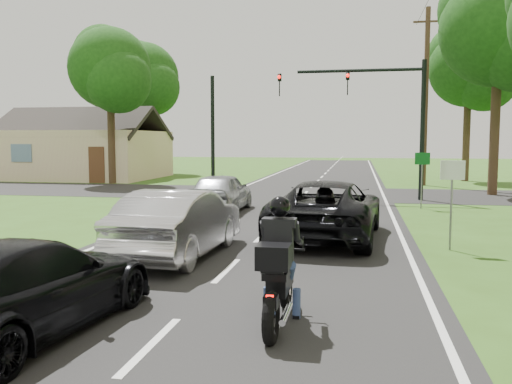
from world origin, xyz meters
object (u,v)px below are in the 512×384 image
motorcycle_rider (279,275)px  silver_suv (221,192)px  silver_sedan (179,223)px  traffic_signal (379,104)px  dark_car_behind (24,286)px  dark_suv (327,209)px  sign_green (422,167)px  utility_pole_far (426,96)px  sign_white (452,183)px

motorcycle_rider → silver_suv: 12.14m
silver_sedan → traffic_signal: traffic_signal is taller
traffic_signal → silver_suv: bearing=-136.2°
silver_sedan → dark_car_behind: silver_sedan is taller
dark_suv → sign_green: (3.15, 6.98, 0.82)m
silver_sedan → utility_pole_far: (7.55, 20.90, 4.32)m
traffic_signal → utility_pole_far: (2.86, 8.00, 0.95)m
silver_suv → utility_pole_far: size_ratio=0.42×
sign_green → dark_suv: bearing=-114.3°
silver_sedan → sign_green: bearing=-119.9°
silver_suv → dark_car_behind: size_ratio=0.93×
sign_white → sign_green: bearing=88.6°
silver_sedan → traffic_signal: size_ratio=0.72×
utility_pole_far → sign_green: bearing=-96.7°
traffic_signal → utility_pole_far: bearing=70.3°
sign_white → silver_sedan: bearing=-162.7°
motorcycle_rider → silver_sedan: 4.94m
traffic_signal → sign_green: 4.24m
silver_suv → dark_car_behind: (0.52, -12.51, -0.06)m
motorcycle_rider → utility_pole_far: size_ratio=0.21×
dark_suv → silver_sedan: 4.24m
sign_green → dark_car_behind: bearing=-114.2°
silver_suv → dark_car_behind: bearing=92.0°
dark_suv → utility_pole_far: utility_pole_far is taller
dark_suv → silver_suv: size_ratio=1.33×
motorcycle_rider → sign_white: (3.22, 5.94, 0.87)m
utility_pole_far → traffic_signal: bearing=-109.7°
traffic_signal → dark_suv: bearing=-99.0°
silver_suv → utility_pole_far: (8.52, 13.43, 4.36)m
sign_white → traffic_signal: bearing=97.0°
sign_white → dark_suv: bearing=160.9°
dark_suv → dark_car_behind: dark_suv is taller
motorcycle_rider → sign_white: 6.81m
traffic_signal → sign_green: (1.56, -3.02, -2.54)m
silver_sedan → utility_pole_far: 22.64m
sign_green → traffic_signal: bearing=117.4°
motorcycle_rider → dark_suv: 6.96m
dark_suv → dark_car_behind: (-3.56, -7.93, -0.12)m
dark_car_behind → silver_suv: bearing=-81.9°
silver_suv → traffic_signal: traffic_signal is taller
motorcycle_rider → dark_car_behind: (-3.28, -0.98, -0.06)m
dark_suv → silver_suv: bearing=-44.1°
dark_suv → silver_suv: 6.12m
dark_suv → utility_pole_far: (4.45, 18.00, 4.30)m
silver_sedan → sign_green: (6.25, 9.88, 0.83)m
silver_sedan → sign_white: 6.39m
motorcycle_rider → silver_suv: bearing=108.1°
traffic_signal → utility_pole_far: 8.55m
dark_car_behind → sign_white: sign_white is taller
dark_car_behind → traffic_signal: bearing=-100.3°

